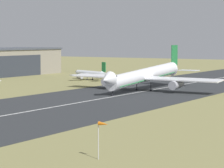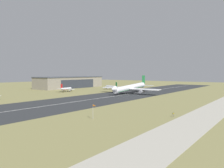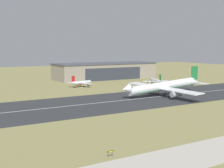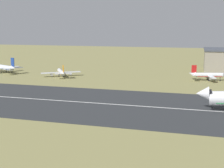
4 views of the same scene
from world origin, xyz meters
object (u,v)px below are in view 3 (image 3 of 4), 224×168
Objects in this scene: airplane_landing at (163,86)px; runway_sign at (110,152)px; airplane_parked_west at (156,81)px; airplane_parked_centre at (82,83)px.

runway_sign is (-76.86, -70.01, -4.10)m from airplane_landing.
airplane_parked_west is at bearing 55.10° from airplane_landing.
airplane_landing is 2.35× the size of airplane_parked_west.
airplane_parked_west is at bearing -16.52° from airplane_parked_centre.
runway_sign is (-55.33, -130.36, -1.67)m from airplane_parked_centre.
airplane_landing is at bearing 42.33° from runway_sign.
airplane_landing reaches higher than airplane_parked_centre.
airplane_parked_centre is (-21.53, 60.34, -2.42)m from airplane_landing.
airplane_parked_west reaches higher than runway_sign.
airplane_parked_west is 1.29× the size of airplane_parked_centre.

